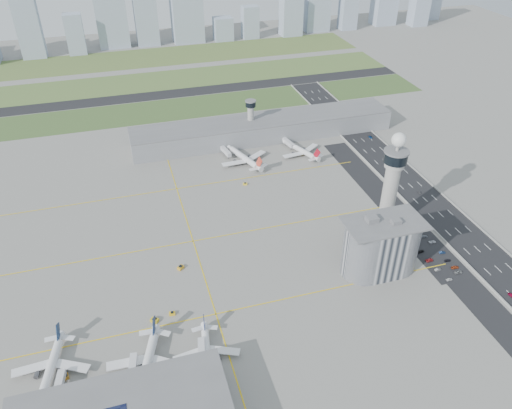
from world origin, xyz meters
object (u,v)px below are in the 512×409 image
object	(u,v)px
tug_1	(154,320)
tug_4	(245,184)
car_lot_1	(438,269)
car_hw_4	(324,111)
tug_5	(302,153)
car_lot_9	(442,252)
jet_bridge_near_2	(202,367)
airplane_near_b	(146,362)
jet_bridge_near_1	(132,384)
car_lot_11	(424,236)
airplane_far_b	(301,147)
car_lot_2	(429,260)
jet_bridge_far_1	(284,141)
car_lot_0	(449,279)
car_lot_10	(432,242)
admin_building	(381,246)
car_hw_2	(370,137)
jet_bridge_far_0	(222,149)
car_lot_5	(411,241)
airplane_near_a	(49,366)
car_lot_3	(421,251)
jet_bridge_near_0	(56,402)
car_lot_4	(416,243)
car_lot_7	(455,267)
car_lot_6	(458,272)
car_hw_1	(419,192)
car_hw_0	(512,295)
airplane_far_a	(244,154)
tug_3	(181,267)
secondary_tower	(251,116)
car_lot_8	(447,260)
control_tower	(392,180)
airplane_near_c	(207,351)
tug_0	(66,376)

from	to	relation	value
tug_1	tug_4	distance (m)	131.73
car_lot_1	car_hw_4	xyz separation A→B (m)	(24.33, 214.03, 0.00)
tug_5	car_lot_9	size ratio (longest dim) A/B	0.85
jet_bridge_near_2	tug_1	bearing A→B (deg)	35.20
airplane_near_b	car_hw_4	world-z (taller)	airplane_near_b
jet_bridge_near_1	car_lot_11	xyz separation A→B (m)	(174.97, 55.63, -2.25)
airplane_far_b	car_lot_2	world-z (taller)	airplane_far_b
airplane_far_b	jet_bridge_far_1	size ratio (longest dim) A/B	2.85
car_lot_0	car_hw_4	size ratio (longest dim) A/B	0.93
car_lot_10	airplane_far_b	bearing A→B (deg)	17.71
admin_building	car_hw_2	bearing A→B (deg)	63.82
jet_bridge_far_0	car_lot_11	world-z (taller)	jet_bridge_far_0
jet_bridge_near_1	car_lot_5	distance (m)	174.06
airplane_near_a	jet_bridge_near_2	distance (m)	65.16
car_lot_3	jet_bridge_near_0	bearing A→B (deg)	93.19
car_lot_4	car_lot_7	world-z (taller)	car_lot_7
car_lot_6	car_hw_2	distance (m)	163.19
jet_bridge_near_1	car_lot_5	xyz separation A→B (m)	(165.37, 54.28, -2.25)
car_lot_1	car_hw_1	size ratio (longest dim) A/B	1.18
airplane_near_a	jet_bridge_near_0	distance (m)	17.63
jet_bridge_far_1	jet_bridge_near_0	bearing A→B (deg)	-50.53
car_hw_0	car_lot_10	bearing A→B (deg)	97.61
car_lot_1	airplane_far_a	bearing A→B (deg)	19.24
tug_3	jet_bridge_near_0	bearing A→B (deg)	98.36
tug_4	car_lot_10	size ratio (longest dim) A/B	0.65
tug_1	car_lot_5	distance (m)	152.99
admin_building	car_lot_2	size ratio (longest dim) A/B	9.12
car_lot_1	car_lot_5	size ratio (longest dim) A/B	1.08
jet_bridge_near_0	car_lot_0	world-z (taller)	jet_bridge_near_0
airplane_far_a	car_hw_4	size ratio (longest dim) A/B	11.54
car_hw_4	car_lot_6	bearing A→B (deg)	-95.95
secondary_tower	tug_5	world-z (taller)	secondary_tower
car_lot_6	car_lot_8	distance (m)	10.07
airplane_near_a	jet_bridge_near_0	xyz separation A→B (m)	(2.80, -17.20, -2.69)
jet_bridge_near_0	car_lot_2	size ratio (longest dim) A/B	3.04
airplane_far_b	car_hw_4	size ratio (longest dim) A/B	10.34
car_lot_9	car_lot_11	bearing A→B (deg)	14.27
car_lot_2	secondary_tower	bearing A→B (deg)	12.47
control_tower	car_hw_1	world-z (taller)	control_tower
jet_bridge_near_1	jet_bridge_near_2	xyz separation A→B (m)	(30.00, 0.00, 0.00)
jet_bridge_near_2	car_lot_2	xyz separation A→B (m)	(135.79, 35.83, -2.21)
secondary_tower	car_lot_7	size ratio (longest dim) A/B	7.21
tug_5	airplane_near_c	bearing A→B (deg)	-48.43
jet_bridge_near_1	tug_0	size ratio (longest dim) A/B	4.92
car_lot_7	tug_0	bearing A→B (deg)	95.45
jet_bridge_far_0	car_lot_9	size ratio (longest dim) A/B	3.88
jet_bridge_far_0	car_lot_11	size ratio (longest dim) A/B	3.37
admin_building	car_hw_0	bearing A→B (deg)	-35.31
secondary_tower	tug_3	distance (m)	164.29
jet_bridge_far_1	car_lot_11	xyz separation A→B (m)	(39.97, -137.37, -2.25)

